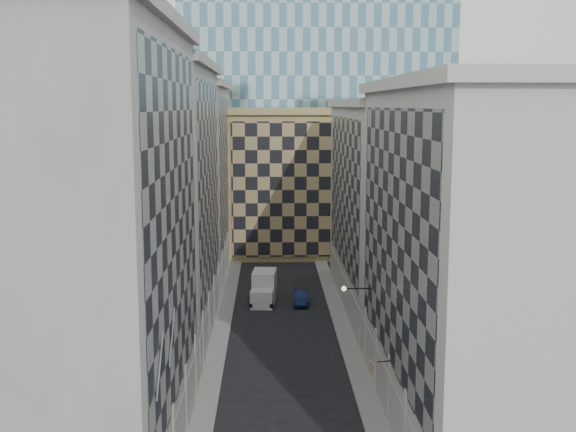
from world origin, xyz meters
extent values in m
cube|color=gray|center=(-5.25, 30.00, 0.07)|extent=(1.50, 100.00, 0.15)
cube|color=gray|center=(5.25, 30.00, 0.07)|extent=(1.50, 100.00, 0.15)
cube|color=gray|center=(-11.00, 11.00, 11.50)|extent=(10.00, 22.00, 23.00)
cube|color=gray|center=(-6.12, 11.00, 13.00)|extent=(0.25, 19.36, 18.00)
cube|color=gray|center=(-11.00, 11.00, 23.35)|extent=(10.80, 22.80, 0.70)
cylinder|color=gray|center=(-6.35, 13.75, 2.20)|extent=(0.90, 0.90, 4.40)
cylinder|color=gray|center=(-6.35, 19.25, 2.20)|extent=(0.90, 0.90, 4.40)
cube|color=gray|center=(-11.00, 33.00, 11.00)|extent=(10.00, 22.00, 22.00)
cube|color=gray|center=(-6.12, 33.00, 12.50)|extent=(0.25, 19.36, 17.00)
cube|color=gray|center=(-6.20, 33.00, 1.60)|extent=(0.45, 21.12, 3.20)
cube|color=gray|center=(-11.00, 33.00, 22.35)|extent=(10.80, 22.80, 0.70)
cylinder|color=gray|center=(-6.35, 24.75, 2.20)|extent=(0.90, 0.90, 4.40)
cylinder|color=gray|center=(-6.35, 30.25, 2.20)|extent=(0.90, 0.90, 4.40)
cylinder|color=gray|center=(-6.35, 35.75, 2.20)|extent=(0.90, 0.90, 4.40)
cylinder|color=gray|center=(-6.35, 41.25, 2.20)|extent=(0.90, 0.90, 4.40)
cube|color=gray|center=(-11.00, 55.00, 10.50)|extent=(10.00, 22.00, 21.00)
cube|color=gray|center=(-6.12, 55.00, 12.00)|extent=(0.25, 19.36, 16.00)
cube|color=gray|center=(-6.20, 55.00, 1.60)|extent=(0.45, 21.12, 3.20)
cube|color=gray|center=(-11.00, 55.00, 21.35)|extent=(10.80, 22.80, 0.70)
cylinder|color=gray|center=(-6.35, 46.75, 2.20)|extent=(0.90, 0.90, 4.40)
cylinder|color=gray|center=(-6.35, 52.25, 2.20)|extent=(0.90, 0.90, 4.40)
cylinder|color=gray|center=(-6.35, 57.75, 2.20)|extent=(0.90, 0.90, 4.40)
cylinder|color=gray|center=(-6.35, 63.25, 2.20)|extent=(0.90, 0.90, 4.40)
cube|color=beige|center=(11.00, 15.00, 10.00)|extent=(10.00, 26.00, 20.00)
cube|color=gray|center=(6.12, 15.00, 11.50)|extent=(0.25, 22.88, 15.00)
cube|color=beige|center=(6.20, 15.00, 1.60)|extent=(0.45, 24.96, 3.20)
cube|color=beige|center=(11.00, 15.00, 20.35)|extent=(10.80, 26.80, 0.70)
cylinder|color=beige|center=(6.35, 9.80, 2.20)|extent=(0.90, 0.90, 4.40)
cylinder|color=beige|center=(6.35, 15.00, 2.20)|extent=(0.90, 0.90, 4.40)
cylinder|color=beige|center=(6.35, 20.20, 2.20)|extent=(0.90, 0.90, 4.40)
cylinder|color=beige|center=(6.35, 25.40, 2.20)|extent=(0.90, 0.90, 4.40)
cube|color=beige|center=(11.00, 42.00, 9.50)|extent=(10.00, 28.00, 19.00)
cube|color=gray|center=(6.12, 42.00, 11.00)|extent=(0.25, 24.64, 14.00)
cube|color=beige|center=(6.20, 42.00, 1.60)|extent=(0.45, 26.88, 3.20)
cube|color=beige|center=(11.00, 42.00, 19.35)|extent=(10.80, 28.80, 0.70)
cube|color=#9F8754|center=(2.00, 68.00, 9.00)|extent=(16.00, 14.00, 18.00)
cube|color=tan|center=(2.00, 60.90, 9.00)|extent=(15.20, 0.25, 16.50)
cube|color=#9F8754|center=(2.00, 68.00, 18.40)|extent=(16.80, 14.80, 0.80)
cube|color=#2D2723|center=(0.00, 82.00, 14.00)|extent=(6.00, 6.00, 28.00)
cube|color=#2D2723|center=(0.00, 82.00, 28.70)|extent=(7.00, 7.00, 1.40)
cylinder|color=gray|center=(-5.90, 4.00, 8.00)|extent=(0.10, 2.33, 2.33)
cylinder|color=gray|center=(-5.90, 8.00, 8.00)|extent=(0.10, 2.33, 2.33)
cylinder|color=black|center=(5.10, 24.00, 6.20)|extent=(1.80, 0.08, 0.08)
sphere|color=#FFE5B2|center=(4.20, 24.00, 6.20)|extent=(0.36, 0.36, 0.36)
cube|color=silver|center=(-1.80, 41.12, 0.87)|extent=(2.30, 2.48, 1.73)
cube|color=silver|center=(-1.59, 43.61, 1.49)|extent=(2.50, 3.64, 2.99)
cylinder|color=black|center=(-2.83, 40.43, 0.43)|extent=(0.36, 0.89, 0.87)
cylinder|color=black|center=(-0.91, 40.27, 0.43)|extent=(0.36, 0.89, 0.87)
cylinder|color=black|center=(-2.46, 44.84, 0.43)|extent=(0.36, 0.89, 0.87)
cylinder|color=black|center=(-0.54, 44.68, 0.43)|extent=(0.36, 0.89, 0.87)
imported|color=#10193B|center=(1.97, 42.04, 0.67)|extent=(1.60, 4.12, 1.34)
cylinder|color=black|center=(5.60, 14.56, 4.22)|extent=(0.83, 0.26, 0.06)
cube|color=tan|center=(4.90, 14.56, 3.80)|extent=(0.23, 0.73, 0.74)
camera|label=1|loc=(-1.19, -25.92, 19.14)|focal=45.00mm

